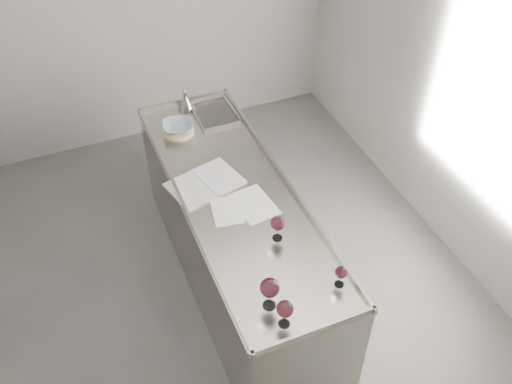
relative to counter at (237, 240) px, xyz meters
name	(u,v)px	position (x,y,z in m)	size (l,w,h in m)	color
room_shell	(170,190)	(-0.50, -0.30, 0.93)	(4.54, 5.04, 2.84)	#54524F
counter	(237,240)	(0.00, 0.00, 0.00)	(0.77, 2.42, 0.97)	gray
wine_glass_left	(270,288)	(-0.16, -0.94, 0.62)	(0.11, 0.11, 0.22)	white
wine_glass_middle	(285,309)	(-0.13, -1.08, 0.60)	(0.09, 0.09, 0.19)	white
wine_glass_right	(278,224)	(0.09, -0.49, 0.60)	(0.09, 0.09, 0.18)	white
wine_glass_small	(341,273)	(0.27, -0.96, 0.57)	(0.07, 0.07, 0.15)	white
notebook	(205,183)	(-0.16, 0.17, 0.48)	(0.55, 0.45, 0.02)	white
loose_paper_top	(254,204)	(0.07, -0.15, 0.47)	(0.23, 0.34, 0.00)	white
loose_paper_under	(227,211)	(-0.11, -0.14, 0.47)	(0.19, 0.28, 0.00)	white
trivet	(178,131)	(-0.16, 0.82, 0.48)	(0.24, 0.24, 0.02)	beige
ceramic_bowl	(178,127)	(-0.16, 0.82, 0.52)	(0.23, 0.23, 0.06)	#8D9DA4
wine_funnel	(186,103)	(-0.01, 1.08, 0.53)	(0.14, 0.14, 0.21)	gray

